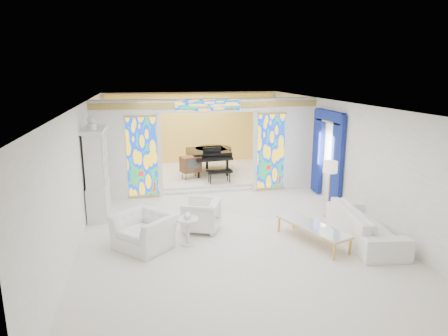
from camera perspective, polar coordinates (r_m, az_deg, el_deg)
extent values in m
plane|color=white|center=(11.00, -0.53, -6.62)|extent=(12.00, 12.00, 0.00)
cube|color=silver|center=(10.35, -0.57, 9.15)|extent=(7.00, 12.00, 0.02)
cube|color=white|center=(16.41, -4.59, 5.52)|extent=(7.00, 0.02, 3.00)
cube|color=white|center=(5.13, 12.82, -13.53)|extent=(7.00, 0.02, 3.00)
cube|color=white|center=(10.50, -19.64, 0.12)|extent=(0.02, 12.00, 3.00)
cube|color=white|center=(11.74, 16.47, 1.73)|extent=(0.02, 12.00, 3.00)
cube|color=white|center=(12.36, -13.84, 2.47)|extent=(2.00, 0.18, 3.00)
cube|color=white|center=(13.13, 8.53, 3.36)|extent=(2.00, 0.18, 3.00)
cube|color=white|center=(12.33, -2.37, 8.94)|extent=(3.00, 0.18, 0.40)
cube|color=silver|center=(12.30, -9.14, 1.69)|extent=(0.12, 0.06, 2.60)
cube|color=silver|center=(12.77, 4.43, 2.27)|extent=(0.12, 0.06, 2.60)
cube|color=silver|center=(12.24, -2.29, 8.20)|extent=(3.24, 0.06, 0.12)
cube|color=gold|center=(12.23, -2.29, 8.99)|extent=(7.00, 0.05, 0.18)
cube|color=gold|center=(12.28, -11.61, 1.57)|extent=(0.90, 0.04, 2.40)
cube|color=gold|center=(12.91, 6.71, 2.35)|extent=(0.90, 0.04, 2.40)
cube|color=gold|center=(12.22, -2.28, 8.99)|extent=(2.00, 0.04, 0.34)
cube|color=white|center=(14.84, -3.58, -0.90)|extent=(6.80, 3.80, 0.18)
cube|color=#EDC752|center=(16.29, -4.54, 5.46)|extent=(6.70, 0.10, 2.90)
cylinder|color=gold|center=(14.35, -2.87, 8.60)|extent=(0.48, 0.48, 0.30)
cube|color=navy|center=(11.77, 15.88, 1.05)|extent=(0.12, 0.55, 2.60)
cube|color=navy|center=(12.91, 13.25, 2.30)|extent=(0.12, 0.55, 2.60)
cube|color=navy|center=(12.15, 14.84, 7.24)|extent=(0.14, 1.70, 0.30)
cube|color=gold|center=(12.17, 14.79, 6.45)|extent=(0.12, 1.50, 0.06)
cube|color=silver|center=(11.31, -17.41, -4.29)|extent=(0.50, 1.40, 0.90)
cube|color=silver|center=(11.02, -17.84, 1.41)|extent=(0.44, 1.30, 1.40)
cube|color=white|center=(11.00, -16.65, 1.47)|extent=(0.01, 1.20, 1.30)
cube|color=silver|center=(10.90, -18.12, 5.22)|extent=(0.56, 1.46, 0.08)
cylinder|color=white|center=(10.54, -18.37, 5.59)|extent=(0.22, 0.22, 0.16)
sphere|color=white|center=(10.52, -18.43, 6.45)|extent=(0.20, 0.20, 0.20)
imported|color=white|center=(9.07, -11.28, -8.83)|extent=(1.56, 1.57, 0.77)
imported|color=white|center=(9.81, -3.30, -6.77)|extent=(1.11, 1.10, 0.78)
imported|color=white|center=(9.84, 19.51, -7.62)|extent=(1.33, 2.67, 0.75)
cylinder|color=silver|center=(9.00, -5.24, -7.30)|extent=(0.59, 0.59, 0.04)
cylinder|color=silver|center=(9.11, -5.20, -9.07)|extent=(0.10, 0.10, 0.58)
cylinder|color=silver|center=(9.23, -5.16, -10.70)|extent=(0.39, 0.39, 0.03)
imported|color=silver|center=(8.96, -5.26, -6.62)|extent=(0.21, 0.21, 0.19)
cube|color=white|center=(9.34, 12.55, -8.10)|extent=(1.16, 1.94, 0.04)
cube|color=gold|center=(9.35, 12.55, -8.21)|extent=(1.20, 1.98, 0.03)
cube|color=gold|center=(8.70, 15.45, -11.46)|extent=(0.05, 0.05, 0.38)
cube|color=gold|center=(9.04, 17.58, -10.64)|extent=(0.05, 0.05, 0.38)
cube|color=gold|center=(9.87, 7.86, -7.99)|extent=(0.05, 0.05, 0.38)
cube|color=gold|center=(10.17, 9.98, -7.42)|extent=(0.05, 0.05, 0.38)
cylinder|color=gold|center=(11.20, 14.52, -6.62)|extent=(0.31, 0.31, 0.03)
cylinder|color=gold|center=(10.99, 14.73, -3.28)|extent=(0.03, 0.03, 1.39)
cylinder|color=silver|center=(10.82, 14.94, 0.15)|extent=(0.45, 0.45, 0.30)
cube|color=black|center=(14.56, -2.26, 2.10)|extent=(1.50, 1.59, 0.26)
cylinder|color=black|center=(14.94, -1.53, 2.41)|extent=(1.48, 1.48, 0.26)
cube|color=black|center=(13.76, -1.36, 1.27)|extent=(1.30, 0.40, 0.09)
cube|color=silver|center=(13.69, -1.27, 1.28)|extent=(1.18, 0.21, 0.03)
cube|color=black|center=(14.03, -1.73, 2.53)|extent=(0.66, 0.09, 0.24)
cube|color=black|center=(13.30, -0.69, -0.50)|extent=(0.88, 0.41, 0.08)
cylinder|color=black|center=(13.90, -3.62, -0.27)|extent=(0.10, 0.10, 0.59)
cylinder|color=black|center=(14.17, 0.47, 0.03)|extent=(0.10, 0.10, 0.59)
cylinder|color=black|center=(15.21, -2.45, 0.96)|extent=(0.10, 0.10, 0.59)
cube|color=#56351F|center=(13.86, -4.79, 0.56)|extent=(0.77, 0.63, 0.54)
cube|color=#393E3C|center=(13.66, -4.41, 0.51)|extent=(0.42, 0.15, 0.34)
cone|color=#56351F|center=(13.71, -5.47, -1.26)|extent=(0.05, 0.05, 0.24)
cone|color=#56351F|center=(13.92, -3.53, -1.00)|extent=(0.05, 0.05, 0.24)
cone|color=#56351F|center=(14.00, -5.99, -0.96)|extent=(0.05, 0.05, 0.24)
cone|color=#56351F|center=(14.20, -4.08, -0.71)|extent=(0.05, 0.05, 0.24)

